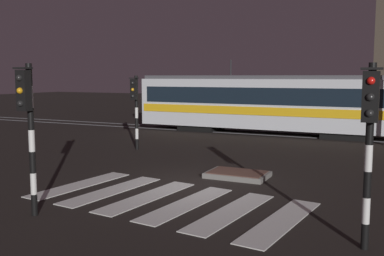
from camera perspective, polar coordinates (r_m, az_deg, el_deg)
name	(u,v)px	position (r m, az deg, el deg)	size (l,w,h in m)	color
ground_plane	(196,185)	(13.22, 0.56, -7.35)	(120.00, 120.00, 0.00)	black
rail_near	(290,136)	(24.24, 12.44, -1.06)	(80.00, 0.12, 0.03)	#59595E
rail_far	(296,133)	(25.63, 13.17, -0.67)	(80.00, 0.12, 0.03)	#59595E
crosswalk_zebra	(167,200)	(11.65, -3.27, -9.24)	(7.29, 4.36, 0.02)	silver
traffic_island	(237,175)	(14.30, 5.86, -5.95)	(1.91, 1.28, 0.18)	slate
traffic_light_kerb_mid_left	(28,117)	(10.60, -20.32, 1.37)	(0.36, 0.42, 3.49)	black
traffic_light_corner_far_left	(135,101)	(19.43, -7.29, 3.45)	(0.36, 0.42, 3.23)	black
traffic_light_corner_near_right	(370,129)	(8.54, 21.81, -0.07)	(0.36, 0.42, 3.44)	black
tram	(268,103)	(25.12, 9.74, 3.23)	(15.09, 2.58, 4.15)	silver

